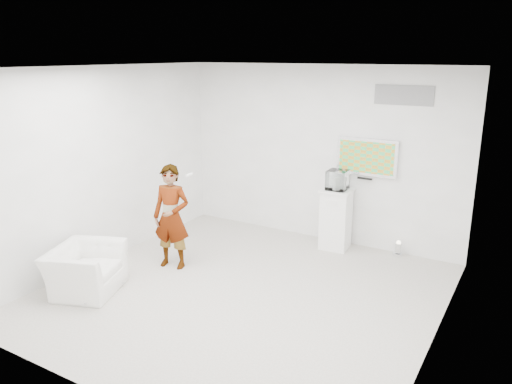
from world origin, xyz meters
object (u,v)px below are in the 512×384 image
at_px(tv, 367,157).
at_px(pedestal, 336,219).
at_px(floor_uplight, 398,249).
at_px(person, 171,217).
at_px(armchair, 85,269).

xyz_separation_m(tv, pedestal, (-0.38, -0.27, -1.04)).
bearing_deg(floor_uplight, person, -143.30).
bearing_deg(pedestal, floor_uplight, 9.46).
bearing_deg(armchair, pedestal, -56.53).
distance_m(person, floor_uplight, 3.65).
relative_size(person, floor_uplight, 6.44).
height_order(tv, armchair, tv).
height_order(tv, person, tv).
xyz_separation_m(person, armchair, (-0.50, -1.26, -0.48)).
relative_size(tv, floor_uplight, 4.05).
relative_size(armchair, floor_uplight, 3.91).
distance_m(armchair, floor_uplight, 4.79).
relative_size(tv, person, 0.63).
relative_size(tv, armchair, 1.03).
bearing_deg(person, tv, 32.27).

